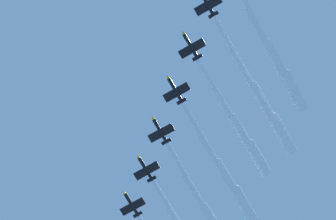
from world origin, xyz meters
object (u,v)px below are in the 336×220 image
object	(u,v)px
jet_lead	(276,59)
jet_starboard_inner	(241,131)
jet_port_inner	(263,102)
jet_port_mid	(226,176)

from	to	relation	value
jet_lead	jet_starboard_inner	distance (m)	25.66
jet_port_inner	jet_starboard_inner	bearing A→B (deg)	88.98
jet_port_inner	jet_port_mid	world-z (taller)	jet_port_inner
jet_lead	jet_port_inner	world-z (taller)	jet_port_inner
jet_port_inner	jet_starboard_inner	world-z (taller)	jet_starboard_inner
jet_port_inner	jet_port_mid	size ratio (longest dim) A/B	1.08
jet_lead	jet_port_inner	bearing A→B (deg)	65.75
jet_lead	jet_port_mid	distance (m)	40.50
jet_starboard_inner	jet_port_mid	xyz separation A→B (m)	(5.02, 14.15, -2.21)
jet_port_inner	jet_starboard_inner	xyz separation A→B (m)	(0.20, 11.47, 0.18)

